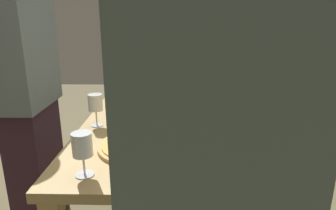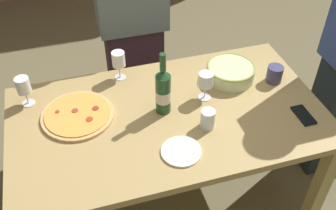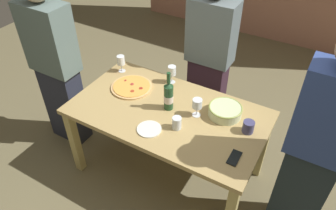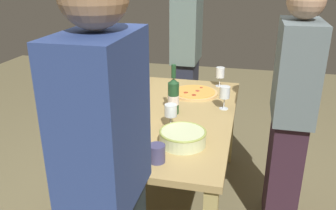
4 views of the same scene
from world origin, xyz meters
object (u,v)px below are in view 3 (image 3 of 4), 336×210
(wine_glass_near_pizza, at_px, (121,61))
(person_host, at_px, (56,67))
(wine_bottle, at_px, (169,96))
(side_plate, at_px, (149,129))
(pizza, at_px, (132,87))
(person_guest_left, at_px, (209,58))
(wine_glass_by_bottle, at_px, (172,71))
(cell_phone, at_px, (234,158))
(person_guest_right, at_px, (317,148))
(cup_ceramic, at_px, (248,127))
(serving_bowl, at_px, (225,111))
(dining_table, at_px, (168,119))
(wine_glass_far_left, at_px, (197,104))
(cup_amber, at_px, (177,123))

(wine_glass_near_pizza, bearing_deg, person_host, -141.03)
(wine_bottle, height_order, person_host, person_host)
(side_plate, bearing_deg, pizza, 138.59)
(wine_glass_near_pizza, bearing_deg, person_guest_left, 37.20)
(wine_glass_by_bottle, distance_m, person_guest_left, 0.47)
(cell_phone, bearing_deg, wine_bottle, -20.35)
(person_guest_right, bearing_deg, cup_ceramic, -9.41)
(serving_bowl, height_order, cup_ceramic, cup_ceramic)
(wine_glass_by_bottle, relative_size, cup_ceramic, 1.75)
(dining_table, distance_m, wine_glass_near_pizza, 0.77)
(serving_bowl, bearing_deg, side_plate, -134.12)
(dining_table, height_order, wine_glass_near_pizza, wine_glass_near_pizza)
(wine_glass_far_left, xyz_separation_m, person_guest_right, (0.90, -0.05, 0.03))
(cell_phone, bearing_deg, cup_amber, -8.16)
(wine_bottle, bearing_deg, cell_phone, -20.01)
(pizza, relative_size, cup_amber, 3.58)
(cup_ceramic, xyz_separation_m, person_host, (-1.78, -0.18, 0.06))
(serving_bowl, bearing_deg, pizza, -175.22)
(dining_table, height_order, wine_glass_by_bottle, wine_glass_by_bottle)
(side_plate, relative_size, person_guest_right, 0.11)
(pizza, distance_m, wine_glass_near_pizza, 0.31)
(wine_glass_by_bottle, bearing_deg, person_host, -154.86)
(wine_glass_near_pizza, height_order, wine_glass_by_bottle, wine_glass_by_bottle)
(dining_table, bearing_deg, pizza, 165.56)
(wine_glass_near_pizza, distance_m, person_guest_left, 0.85)
(wine_glass_by_bottle, bearing_deg, wine_glass_far_left, -37.01)
(cell_phone, bearing_deg, person_host, -4.29)
(pizza, distance_m, cup_ceramic, 1.09)
(wine_bottle, bearing_deg, person_guest_left, 88.86)
(wine_glass_far_left, distance_m, person_host, 1.37)
(side_plate, xyz_separation_m, cell_phone, (0.67, 0.05, 0.00))
(wine_glass_near_pizza, relative_size, wine_glass_far_left, 1.05)
(pizza, xyz_separation_m, wine_bottle, (0.43, -0.08, 0.12))
(wine_glass_far_left, distance_m, cell_phone, 0.52)
(cup_ceramic, relative_size, side_plate, 0.51)
(wine_glass_far_left, xyz_separation_m, cell_phone, (0.43, -0.28, -0.11))
(serving_bowl, distance_m, wine_bottle, 0.47)
(person_host, bearing_deg, wine_bottle, 1.81)
(cup_amber, bearing_deg, serving_bowl, 51.29)
(person_guest_left, bearing_deg, wine_bottle, -1.10)
(person_guest_right, bearing_deg, person_guest_left, -36.01)
(wine_glass_near_pizza, distance_m, wine_glass_far_left, 0.93)
(cup_ceramic, relative_size, person_guest_left, 0.06)
(pizza, distance_m, cell_phone, 1.14)
(cup_ceramic, xyz_separation_m, cell_phone, (0.01, -0.30, -0.04))
(wine_glass_near_pizza, bearing_deg, cup_ceramic, -8.46)
(dining_table, distance_m, cup_ceramic, 0.67)
(person_guest_left, bearing_deg, person_host, -52.03)
(pizza, bearing_deg, side_plate, -41.41)
(wine_bottle, distance_m, wine_glass_by_bottle, 0.37)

